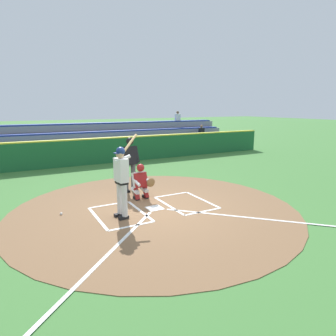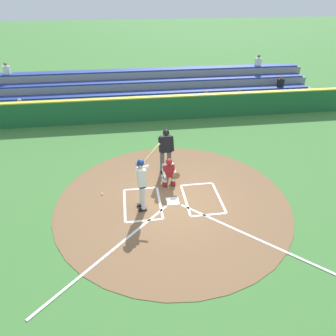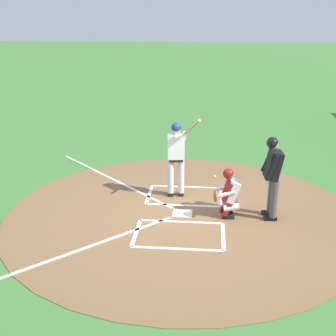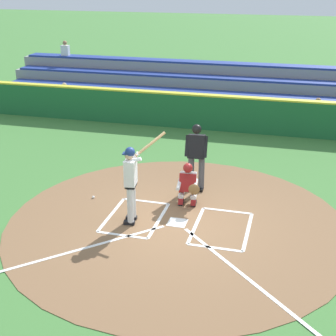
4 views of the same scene
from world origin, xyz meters
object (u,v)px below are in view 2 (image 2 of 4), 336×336
(batter, at_px, (142,180))
(catcher, at_px, (169,172))
(plate_umpire, at_px, (166,148))
(baseball, at_px, (102,194))

(batter, distance_m, catcher, 1.71)
(batter, xyz_separation_m, plate_umpire, (-1.06, -2.16, -0.02))
(batter, height_order, catcher, batter)
(plate_umpire, relative_size, baseball, 25.20)
(batter, xyz_separation_m, catcher, (-1.06, -1.24, -0.51))
(catcher, height_order, baseball, catcher)
(batter, distance_m, plate_umpire, 2.41)
(plate_umpire, xyz_separation_m, baseball, (2.46, 1.21, -1.04))
(baseball, bearing_deg, catcher, -173.52)
(catcher, relative_size, plate_umpire, 0.61)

